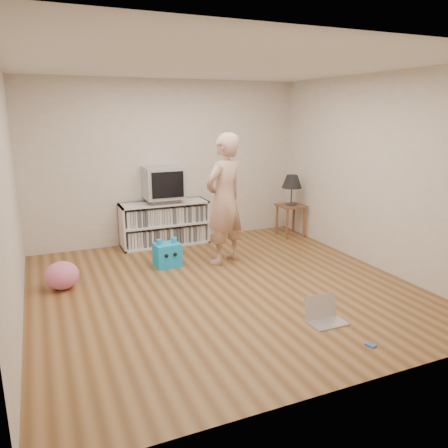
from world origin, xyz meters
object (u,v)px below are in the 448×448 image
(media_unit, at_px, (164,223))
(plush_pink, at_px, (62,275))
(dvd_deck, at_px, (164,200))
(laptop, at_px, (324,314))
(table_lamp, at_px, (292,182))
(person, at_px, (224,200))
(plush_blue, at_px, (167,254))
(crt_tv, at_px, (163,182))
(side_table, at_px, (291,212))

(media_unit, xyz_separation_m, plush_pink, (-1.66, -1.30, -0.18))
(dvd_deck, height_order, laptop, dvd_deck)
(table_lamp, distance_m, person, 1.79)
(dvd_deck, bearing_deg, table_lamp, -9.81)
(dvd_deck, bearing_deg, media_unit, 90.00)
(table_lamp, distance_m, plush_blue, 2.60)
(laptop, bearing_deg, person, 96.49)
(person, relative_size, plush_blue, 4.60)
(dvd_deck, bearing_deg, crt_tv, -90.00)
(dvd_deck, bearing_deg, laptop, -76.79)
(laptop, relative_size, plush_blue, 0.94)
(dvd_deck, relative_size, table_lamp, 0.87)
(media_unit, bearing_deg, laptop, -76.85)
(table_lamp, bearing_deg, side_table, 0.00)
(media_unit, relative_size, side_table, 2.55)
(dvd_deck, xyz_separation_m, person, (0.54, -1.18, 0.18))
(crt_tv, bearing_deg, dvd_deck, 90.00)
(dvd_deck, height_order, plush_blue, dvd_deck)
(side_table, relative_size, plush_pink, 1.37)
(person, bearing_deg, table_lamp, -178.03)
(media_unit, distance_m, plush_pink, 2.12)
(side_table, xyz_separation_m, table_lamp, (0.00, 0.00, 0.53))
(media_unit, xyz_separation_m, plush_blue, (-0.25, -1.03, -0.18))
(person, bearing_deg, crt_tv, -90.11)
(crt_tv, relative_size, laptop, 1.60)
(side_table, xyz_separation_m, person, (-1.60, -0.81, 0.50))
(media_unit, height_order, person, person)
(plush_pink, bearing_deg, crt_tv, 37.78)
(table_lamp, relative_size, plush_blue, 1.29)
(media_unit, bearing_deg, plush_pink, -141.81)
(laptop, xyz_separation_m, plush_pink, (-2.42, 1.97, 0.10))
(person, height_order, plush_pink, person)
(media_unit, height_order, table_lamp, table_lamp)
(side_table, height_order, person, person)
(table_lamp, bearing_deg, laptop, -115.46)
(plush_pink, bearing_deg, laptop, -39.11)
(laptop, bearing_deg, plush_pink, 141.29)
(crt_tv, bearing_deg, side_table, -9.72)
(dvd_deck, distance_m, plush_pink, 2.17)
(plush_blue, bearing_deg, table_lamp, 10.33)
(plush_blue, distance_m, plush_pink, 1.43)
(table_lamp, distance_m, plush_pink, 3.98)
(person, bearing_deg, laptop, 71.20)
(side_table, xyz_separation_m, laptop, (-1.38, -2.89, -0.35))
(crt_tv, relative_size, plush_blue, 1.51)
(plush_blue, bearing_deg, crt_tv, 71.22)
(plush_blue, bearing_deg, plush_pink, -173.52)
(plush_pink, bearing_deg, dvd_deck, 37.85)
(crt_tv, relative_size, person, 0.33)
(media_unit, xyz_separation_m, person, (0.54, -1.19, 0.57))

